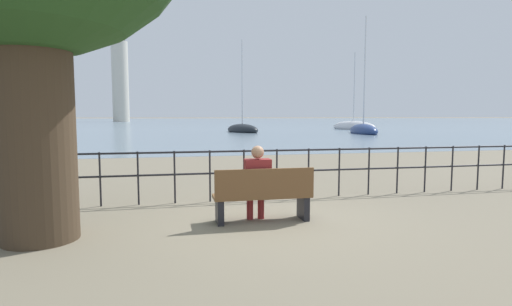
{
  "coord_description": "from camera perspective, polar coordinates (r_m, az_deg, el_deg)",
  "views": [
    {
      "loc": [
        -1.45,
        -6.33,
        1.74
      ],
      "look_at": [
        0.0,
        0.5,
        1.09
      ],
      "focal_mm": 28.0,
      "sensor_mm": 36.0,
      "label": 1
    }
  ],
  "objects": [
    {
      "name": "harbor_lighthouse",
      "position": [
        130.5,
        -18.84,
        10.3
      ],
      "size": [
        4.91,
        4.91,
        29.57
      ],
      "color": "beige",
      "rests_on": "ground_plane"
    },
    {
      "name": "sailboat_0",
      "position": [
        52.95,
        13.74,
        3.65
      ],
      "size": [
        4.1,
        7.64,
        10.26
      ],
      "rotation": [
        0.0,
        0.0,
        0.31
      ],
      "color": "silver",
      "rests_on": "ground_plane"
    },
    {
      "name": "promenade_railing",
      "position": [
        8.22,
        -1.73,
        -2.0
      ],
      "size": [
        15.46,
        0.04,
        1.05
      ],
      "color": "black",
      "rests_on": "ground_plane"
    },
    {
      "name": "ground_plane",
      "position": [
        6.72,
        0.9,
        -9.67
      ],
      "size": [
        1000.0,
        1000.0,
        0.0
      ],
      "primitive_type": "plane",
      "color": "#7A705B"
    },
    {
      "name": "park_bench",
      "position": [
        6.57,
        1.03,
        -6.22
      ],
      "size": [
        1.62,
        0.45,
        0.9
      ],
      "color": "brown",
      "rests_on": "ground_plane"
    },
    {
      "name": "sailboat_1",
      "position": [
        42.82,
        -1.97,
        3.4
      ],
      "size": [
        3.77,
        5.82,
        10.12
      ],
      "rotation": [
        0.0,
        0.0,
        0.35
      ],
      "color": "black",
      "rests_on": "ground_plane"
    },
    {
      "name": "sailboat_3",
      "position": [
        40.77,
        15.08,
        3.17
      ],
      "size": [
        2.71,
        6.41,
        11.75
      ],
      "rotation": [
        0.0,
        0.0,
        -0.14
      ],
      "color": "navy",
      "rests_on": "ground_plane"
    },
    {
      "name": "seated_person_left",
      "position": [
        6.57,
        0.17,
        -3.87
      ],
      "size": [
        0.42,
        0.35,
        1.26
      ],
      "color": "maroon",
      "rests_on": "ground_plane"
    },
    {
      "name": "harbor_water",
      "position": [
        167.24,
        -11.56,
        4.6
      ],
      "size": [
        600.0,
        300.0,
        0.01
      ],
      "color": "slate",
      "rests_on": "ground_plane"
    }
  ]
}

